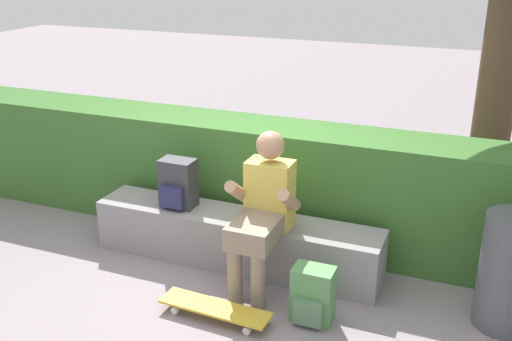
% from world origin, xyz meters
% --- Properties ---
extents(ground_plane, '(24.00, 24.00, 0.00)m').
position_xyz_m(ground_plane, '(0.00, 0.00, 0.00)').
color(ground_plane, gray).
extents(bench_main, '(2.36, 0.42, 0.42)m').
position_xyz_m(bench_main, '(0.00, 0.30, 0.21)').
color(bench_main, gray).
rests_on(bench_main, ground).
extents(person_skater, '(0.49, 0.62, 1.17)m').
position_xyz_m(person_skater, '(0.32, 0.10, 0.63)').
color(person_skater, gold).
rests_on(person_skater, ground).
extents(skateboard_near_person, '(0.81, 0.23, 0.09)m').
position_xyz_m(skateboard_near_person, '(0.18, -0.45, 0.07)').
color(skateboard_near_person, gold).
rests_on(skateboard_near_person, ground).
extents(backpack_on_bench, '(0.28, 0.23, 0.40)m').
position_xyz_m(backpack_on_bench, '(-0.50, 0.29, 0.62)').
color(backpack_on_bench, '#333338').
rests_on(backpack_on_bench, bench_main).
extents(backpack_on_ground, '(0.28, 0.23, 0.40)m').
position_xyz_m(backpack_on_ground, '(0.81, -0.22, 0.19)').
color(backpack_on_ground, '#51894C').
rests_on(backpack_on_ground, ground).
extents(hedge_row, '(5.55, 0.57, 1.01)m').
position_xyz_m(hedge_row, '(-0.48, 0.90, 0.51)').
color(hedge_row, '#376629').
rests_on(hedge_row, ground).
extents(trash_bin, '(0.41, 0.41, 0.81)m').
position_xyz_m(trash_bin, '(2.03, 0.22, 0.40)').
color(trash_bin, '#4C4C51').
rests_on(trash_bin, ground).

